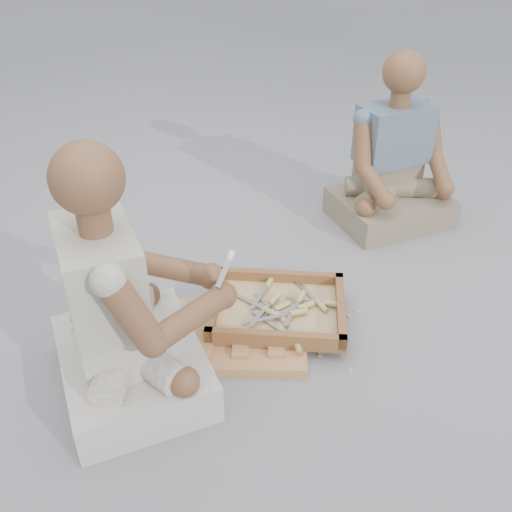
{
  "coord_description": "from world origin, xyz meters",
  "views": [
    {
      "loc": [
        -0.09,
        -1.57,
        1.46
      ],
      "look_at": [
        -0.05,
        0.18,
        0.3
      ],
      "focal_mm": 40.0,
      "sensor_mm": 36.0,
      "label": 1
    }
  ],
  "objects_px": {
    "carved_panel": "(226,335)",
    "tool_tray": "(278,309)",
    "companion": "(393,168)",
    "craftsman": "(123,314)"
  },
  "relations": [
    {
      "from": "carved_panel",
      "to": "tool_tray",
      "type": "relative_size",
      "value": 1.07
    },
    {
      "from": "companion",
      "to": "craftsman",
      "type": "bearing_deg",
      "value": 23.67
    },
    {
      "from": "carved_panel",
      "to": "craftsman",
      "type": "distance_m",
      "value": 0.47
    },
    {
      "from": "carved_panel",
      "to": "companion",
      "type": "height_order",
      "value": "companion"
    },
    {
      "from": "carved_panel",
      "to": "companion",
      "type": "bearing_deg",
      "value": 48.54
    },
    {
      "from": "carved_panel",
      "to": "craftsman",
      "type": "xyz_separation_m",
      "value": [
        -0.32,
        -0.21,
        0.28
      ]
    },
    {
      "from": "tool_tray",
      "to": "craftsman",
      "type": "relative_size",
      "value": 0.63
    },
    {
      "from": "tool_tray",
      "to": "companion",
      "type": "relative_size",
      "value": 0.66
    },
    {
      "from": "tool_tray",
      "to": "craftsman",
      "type": "bearing_deg",
      "value": -148.78
    },
    {
      "from": "carved_panel",
      "to": "craftsman",
      "type": "relative_size",
      "value": 0.67
    }
  ]
}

